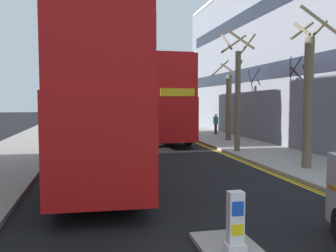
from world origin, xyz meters
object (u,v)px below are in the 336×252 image
at_px(double_decker_bus_away, 102,95).
at_px(double_decker_bus_oncoming, 157,98).
at_px(keep_left_bollard, 235,224).
at_px(pedestrian_far, 216,124).

distance_m(double_decker_bus_away, double_decker_bus_oncoming, 12.47).
bearing_deg(double_decker_bus_oncoming, keep_left_bollard, -96.05).
bearing_deg(double_decker_bus_away, pedestrian_far, 56.30).
xyz_separation_m(double_decker_bus_away, pedestrian_far, (9.31, 13.96, -2.04)).
bearing_deg(keep_left_bollard, double_decker_bus_oncoming, 83.95).
height_order(double_decker_bus_oncoming, pedestrian_far, double_decker_bus_oncoming).
distance_m(double_decker_bus_away, pedestrian_far, 16.91).
distance_m(double_decker_bus_oncoming, pedestrian_far, 5.97).
xyz_separation_m(double_decker_bus_away, double_decker_bus_oncoming, (4.15, 11.76, 0.00)).
distance_m(keep_left_bollard, double_decker_bus_away, 7.90).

